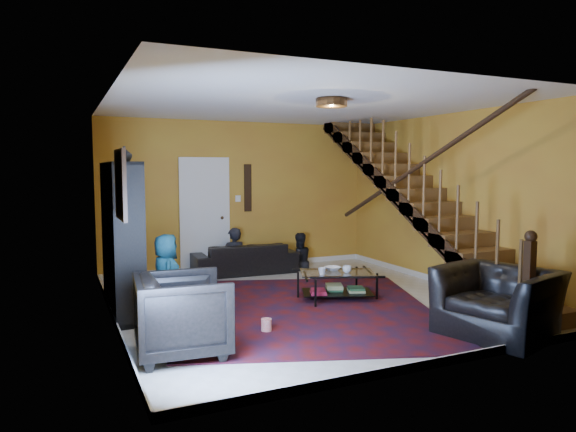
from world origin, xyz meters
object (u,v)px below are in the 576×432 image
bookshelf (122,240)px  armchair_left (183,315)px  sofa (245,258)px  armchair_right (497,302)px  coffee_table (337,284)px

bookshelf → armchair_left: bearing=-79.9°
sofa → armchair_left: size_ratio=2.03×
armchair_left → armchair_right: 3.54m
armchair_left → coffee_table: armchair_left is taller
bookshelf → sofa: 2.96m
sofa → coffee_table: size_ratio=1.54×
armchair_right → coffee_table: (-0.87, 2.17, -0.16)m
armchair_left → sofa: bearing=-23.2°
bookshelf → armchair_left: bookshelf is taller
armchair_left → coffee_table: size_ratio=0.76×
bookshelf → armchair_right: bookshelf is taller
sofa → armchair_right: armchair_right is taller
sofa → armchair_left: armchair_left is taller
bookshelf → sofa: bookshelf is taller
bookshelf → coffee_table: 3.09m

